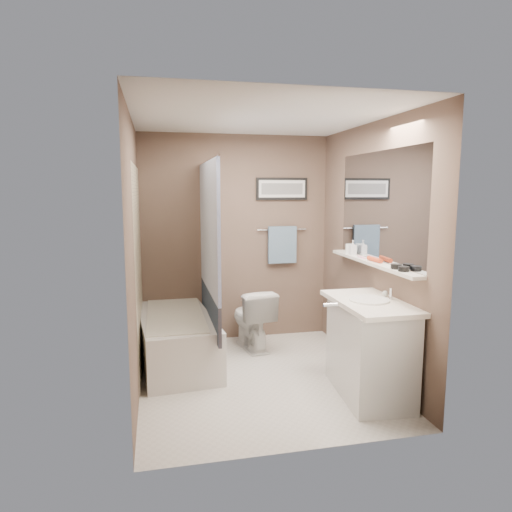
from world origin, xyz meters
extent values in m
plane|color=beige|center=(0.00, 0.00, 0.00)|extent=(2.50, 2.50, 0.00)
cube|color=silver|center=(0.00, 0.00, 2.38)|extent=(2.20, 2.50, 0.04)
cube|color=brown|center=(0.00, 1.23, 1.20)|extent=(2.20, 0.04, 2.40)
cube|color=brown|center=(0.00, -1.23, 1.20)|extent=(2.20, 0.04, 2.40)
cube|color=brown|center=(-1.08, 0.00, 1.20)|extent=(0.04, 2.50, 2.40)
cube|color=brown|center=(1.08, 0.00, 1.20)|extent=(0.04, 2.50, 2.40)
cube|color=beige|center=(-1.09, 0.50, 1.00)|extent=(0.02, 1.55, 2.00)
cylinder|color=silver|center=(-0.40, 0.50, 2.05)|extent=(0.02, 1.55, 0.02)
cube|color=silver|center=(-0.40, 0.50, 1.40)|extent=(0.03, 1.45, 1.28)
cube|color=#253246|center=(-0.40, 0.50, 0.58)|extent=(0.03, 1.45, 0.36)
cube|color=silver|center=(1.09, -0.15, 1.62)|extent=(0.02, 1.60, 1.00)
cube|color=silver|center=(1.04, -0.15, 1.10)|extent=(0.12, 1.60, 0.03)
cylinder|color=silver|center=(0.55, 1.22, 1.30)|extent=(0.60, 0.02, 0.02)
cube|color=#82A5BE|center=(0.55, 1.20, 1.12)|extent=(0.34, 0.05, 0.44)
cube|color=black|center=(0.55, 1.23, 1.78)|extent=(0.62, 0.02, 0.26)
cube|color=white|center=(0.55, 1.22, 1.78)|extent=(0.56, 0.00, 0.20)
cube|color=#595959|center=(0.55, 1.22, 1.78)|extent=(0.50, 0.00, 0.13)
cube|color=silver|center=(0.55, -1.24, 1.00)|extent=(0.80, 0.02, 2.00)
cylinder|color=silver|center=(0.22, -1.19, 1.00)|extent=(0.10, 0.02, 0.02)
cube|color=silver|center=(-0.75, 0.58, 0.25)|extent=(0.84, 1.56, 0.50)
cube|color=beige|center=(-0.75, 0.58, 0.50)|extent=(0.56, 1.36, 0.02)
imported|color=white|center=(0.10, 0.84, 0.34)|extent=(0.48, 0.72, 0.69)
cube|color=silver|center=(0.85, -0.54, 0.40)|extent=(0.57, 0.94, 0.80)
cube|color=white|center=(0.84, -0.54, 0.82)|extent=(0.54, 0.96, 0.04)
cylinder|color=white|center=(0.83, -0.54, 0.85)|extent=(0.34, 0.34, 0.01)
cylinder|color=silver|center=(1.03, -0.54, 0.89)|extent=(0.02, 0.02, 0.10)
sphere|color=silver|center=(1.03, -0.44, 0.87)|extent=(0.05, 0.05, 0.05)
cylinder|color=black|center=(1.04, -0.71, 1.14)|extent=(0.09, 0.09, 0.04)
cylinder|color=black|center=(1.04, -0.60, 1.14)|extent=(0.09, 0.09, 0.04)
cylinder|color=#C13C1B|center=(1.04, -0.21, 1.14)|extent=(0.06, 0.22, 0.04)
cube|color=pink|center=(1.04, 0.06, 1.12)|extent=(0.04, 0.16, 0.01)
cylinder|color=white|center=(1.04, 0.35, 1.17)|extent=(0.08, 0.08, 0.10)
imported|color=#999999|center=(1.04, 0.27, 1.19)|extent=(0.07, 0.07, 0.15)
camera|label=1|loc=(-0.91, -4.01, 1.77)|focal=32.00mm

